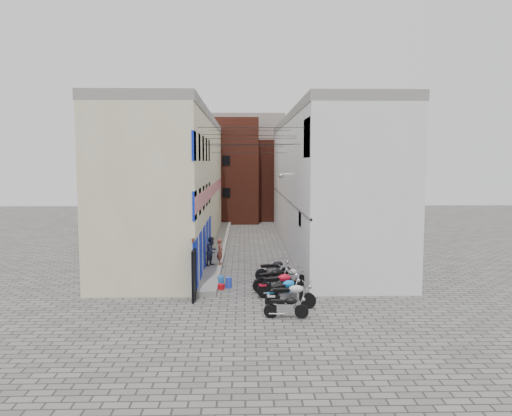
{
  "coord_description": "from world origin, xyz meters",
  "views": [
    {
      "loc": [
        -0.37,
        -21.41,
        5.94
      ],
      "look_at": [
        0.38,
        9.84,
        3.0
      ],
      "focal_mm": 35.0,
      "sensor_mm": 36.0,
      "label": 1
    }
  ],
  "objects": [
    {
      "name": "motorcycle_d",
      "position": [
        1.19,
        0.06,
        0.61
      ],
      "size": [
        2.19,
        1.22,
        1.21
      ],
      "primitive_type": null,
      "rotation": [
        0.0,
        0.0,
        -1.29
      ],
      "color": "red",
      "rests_on": "ground"
    },
    {
      "name": "motorcycle_e",
      "position": [
        0.94,
        1.09,
        0.59
      ],
      "size": [
        2.11,
        1.55,
        1.19
      ],
      "primitive_type": null,
      "rotation": [
        0.0,
        0.0,
        -1.07
      ],
      "color": "black",
      "rests_on": "ground"
    },
    {
      "name": "building_far_brick_right",
      "position": [
        3.0,
        30.0,
        4.0
      ],
      "size": [
        5.0,
        6.0,
        8.0
      ],
      "primitive_type": "cube",
      "color": "maroon",
      "rests_on": "ground"
    },
    {
      "name": "ground",
      "position": [
        0.0,
        0.0,
        0.0
      ],
      "size": [
        90.0,
        90.0,
        0.0
      ],
      "primitive_type": "plane",
      "color": "#565351",
      "rests_on": "ground"
    },
    {
      "name": "motorcycle_b",
      "position": [
        1.49,
        -1.85,
        0.6
      ],
      "size": [
        2.12,
        0.8,
        1.21
      ],
      "primitive_type": null,
      "rotation": [
        0.0,
        0.0,
        -1.5
      ],
      "color": "#BBBBC0",
      "rests_on": "ground"
    },
    {
      "name": "motorcycle_a",
      "position": [
        1.22,
        -3.0,
        0.49
      ],
      "size": [
        1.74,
        0.67,
        0.99
      ],
      "primitive_type": null,
      "rotation": [
        0.0,
        0.0,
        -1.65
      ],
      "color": "black",
      "rests_on": "ground"
    },
    {
      "name": "person_a",
      "position": [
        -1.7,
        5.74,
        0.97
      ],
      "size": [
        0.43,
        0.58,
        1.45
      ],
      "primitive_type": "imported",
      "rotation": [
        0.0,
        0.0,
        1.73
      ],
      "color": "brown",
      "rests_on": "plinth"
    },
    {
      "name": "water_jug_far",
      "position": [
        -1.49,
        1.96,
        0.24
      ],
      "size": [
        0.41,
        0.41,
        0.49
      ],
      "primitive_type": "cylinder",
      "rotation": [
        0.0,
        0.0,
        0.41
      ],
      "color": "#287ACC",
      "rests_on": "ground"
    },
    {
      "name": "person_b",
      "position": [
        -2.14,
        5.54,
        1.04
      ],
      "size": [
        0.91,
        0.96,
        1.58
      ],
      "primitive_type": "imported",
      "rotation": [
        0.0,
        0.0,
        1.03
      ],
      "color": "#32364C",
      "rests_on": "plinth"
    },
    {
      "name": "red_crate",
      "position": [
        -1.5,
        1.39,
        0.12
      ],
      "size": [
        0.44,
        0.37,
        0.24
      ],
      "primitive_type": "cube",
      "rotation": [
        0.0,
        0.0,
        -0.28
      ],
      "color": "red",
      "rests_on": "ground"
    },
    {
      "name": "motorcycle_c",
      "position": [
        1.32,
        -0.98,
        0.58
      ],
      "size": [
        2.0,
        1.68,
        1.16
      ],
      "primitive_type": null,
      "rotation": [
        0.0,
        0.0,
        -0.95
      ],
      "color": "blue",
      "rests_on": "ground"
    },
    {
      "name": "water_jug_near",
      "position": [
        -1.1,
        1.62,
        0.25
      ],
      "size": [
        0.41,
        0.41,
        0.49
      ],
      "primitive_type": "cylinder",
      "rotation": [
        0.0,
        0.0,
        -0.39
      ],
      "color": "blue",
      "rests_on": "ground"
    },
    {
      "name": "building_far_concrete",
      "position": [
        0.0,
        34.0,
        5.5
      ],
      "size": [
        8.0,
        5.0,
        11.0
      ],
      "primitive_type": "cube",
      "color": "gray",
      "rests_on": "ground"
    },
    {
      "name": "motorcycle_f",
      "position": [
        1.76,
        1.91,
        0.49
      ],
      "size": [
        1.74,
        0.64,
        0.99
      ],
      "primitive_type": null,
      "rotation": [
        0.0,
        0.0,
        -1.51
      ],
      "color": "#B8B9BE",
      "rests_on": "ground"
    },
    {
      "name": "building_far_brick_left",
      "position": [
        -2.0,
        28.0,
        5.0
      ],
      "size": [
        6.0,
        6.0,
        10.0
      ],
      "primitive_type": "cube",
      "color": "maroon",
      "rests_on": "ground"
    },
    {
      "name": "plinth",
      "position": [
        -2.05,
        13.0,
        0.12
      ],
      "size": [
        0.9,
        26.0,
        0.25
      ],
      "primitive_type": "cube",
      "color": "gray",
      "rests_on": "ground"
    },
    {
      "name": "motorcycle_g",
      "position": [
        1.12,
        3.1,
        0.57
      ],
      "size": [
        2.07,
        1.23,
        1.14
      ],
      "primitive_type": null,
      "rotation": [
        0.0,
        0.0,
        -1.24
      ],
      "color": "black",
      "rests_on": "ground"
    },
    {
      "name": "far_shopfront",
      "position": [
        0.0,
        25.2,
        1.2
      ],
      "size": [
        2.0,
        0.3,
        2.4
      ],
      "primitive_type": "cube",
      "color": "black",
      "rests_on": "ground"
    },
    {
      "name": "building_left",
      "position": [
        -4.98,
        12.95,
        4.5
      ],
      "size": [
        5.1,
        27.0,
        9.0
      ],
      "color": "beige",
      "rests_on": "ground"
    },
    {
      "name": "overhead_wires",
      "position": [
        0.0,
        7.64,
        7.12
      ],
      "size": [
        5.8,
        13.02,
        1.32
      ],
      "color": "black",
      "rests_on": "ground"
    },
    {
      "name": "building_right",
      "position": [
        5.0,
        13.0,
        4.51
      ],
      "size": [
        5.94,
        26.0,
        9.0
      ],
      "color": "white",
      "rests_on": "ground"
    }
  ]
}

